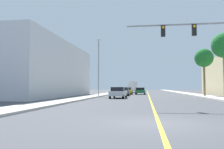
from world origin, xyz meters
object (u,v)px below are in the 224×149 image
object	(u,v)px
palm_far	(204,58)
car_blue	(122,90)
car_silver	(118,92)
car_gray	(124,91)
street_lamp	(99,65)
palm_mid	(224,46)
traffic_signal_mast	(219,40)
delivery_truck	(133,87)
car_yellow	(127,91)
car_green	(140,91)

from	to	relation	value
palm_far	car_blue	distance (m)	22.29
car_silver	car_gray	distance (m)	9.30
street_lamp	palm_far	world-z (taller)	street_lamp
palm_mid	traffic_signal_mast	bearing A→B (deg)	-108.85
car_gray	delivery_truck	bearing A→B (deg)	89.17
car_gray	car_silver	bearing A→B (deg)	-89.66
palm_mid	palm_far	size ratio (longest dim) A/B	1.08
palm_far	car_yellow	distance (m)	16.98
car_green	car_gray	bearing A→B (deg)	-106.63
car_yellow	car_blue	world-z (taller)	car_blue
car_gray	palm_mid	bearing A→B (deg)	-39.93
palm_far	car_green	bearing A→B (deg)	133.69
car_gray	traffic_signal_mast	bearing A→B (deg)	-68.82
traffic_signal_mast	car_green	size ratio (longest dim) A/B	2.33
car_silver	delivery_truck	size ratio (longest dim) A/B	0.50
car_silver	delivery_truck	distance (m)	34.97
traffic_signal_mast	car_yellow	world-z (taller)	traffic_signal_mast
street_lamp	palm_mid	size ratio (longest dim) A/B	1.13
palm_mid	car_silver	world-z (taller)	palm_mid
traffic_signal_mast	car_gray	distance (m)	24.82
palm_far	car_green	size ratio (longest dim) A/B	1.74
palm_far	car_green	world-z (taller)	palm_far
palm_mid	delivery_truck	distance (m)	38.97
palm_far	delivery_truck	world-z (taller)	palm_far
traffic_signal_mast	car_silver	distance (m)	16.64
palm_far	delivery_truck	distance (m)	30.97
car_gray	car_green	distance (m)	8.61
delivery_truck	palm_mid	bearing A→B (deg)	-72.13
car_yellow	car_green	bearing A→B (deg)	12.77
street_lamp	traffic_signal_mast	bearing A→B (deg)	-55.96
palm_far	car_gray	world-z (taller)	palm_far
car_silver	car_yellow	size ratio (longest dim) A/B	0.98
car_yellow	car_gray	size ratio (longest dim) A/B	1.21
car_green	car_silver	bearing A→B (deg)	-96.94
traffic_signal_mast	palm_far	distance (m)	20.78
car_green	palm_far	bearing A→B (deg)	-45.09
palm_mid	car_gray	bearing A→B (deg)	140.52
street_lamp	palm_far	distance (m)	16.39
street_lamp	car_yellow	bearing A→B (deg)	73.22
traffic_signal_mast	street_lamp	bearing A→B (deg)	124.04
car_silver	car_green	world-z (taller)	car_silver
car_blue	car_green	xyz separation A→B (m)	(4.24, -5.78, -0.04)
palm_mid	car_gray	distance (m)	17.88
palm_mid	car_green	xyz separation A→B (m)	(-10.47, 18.99, -5.63)
palm_mid	car_yellow	distance (m)	23.34
car_silver	car_gray	size ratio (longest dim) A/B	1.18
car_gray	delivery_truck	world-z (taller)	delivery_truck
palm_mid	palm_far	distance (m)	8.48
palm_far	car_green	xyz separation A→B (m)	(-10.06, 10.53, -5.18)
palm_mid	car_gray	world-z (taller)	palm_mid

